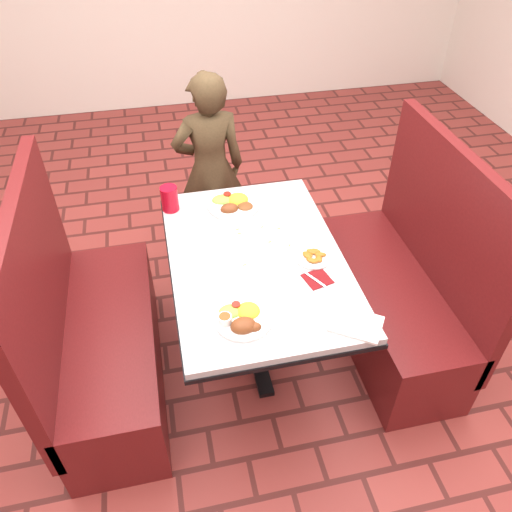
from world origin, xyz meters
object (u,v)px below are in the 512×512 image
(far_dinner_plate, at_px, (233,202))
(plantain_plate, at_px, (313,257))
(dining_table, at_px, (256,271))
(near_dinner_plate, at_px, (242,316))
(booth_bench_left, at_px, (100,342))
(red_tumbler, at_px, (170,199))
(booth_bench_right, at_px, (397,294))
(diner_person, at_px, (210,169))

(far_dinner_plate, relative_size, plantain_plate, 1.64)
(dining_table, bearing_deg, far_dinner_plate, 93.97)
(near_dinner_plate, xyz_separation_m, far_dinner_plate, (0.11, 0.81, -0.00))
(booth_bench_left, height_order, near_dinner_plate, booth_bench_left)
(plantain_plate, xyz_separation_m, red_tumbler, (-0.61, 0.54, 0.06))
(far_dinner_plate, relative_size, red_tumbler, 2.06)
(booth_bench_left, xyz_separation_m, far_dinner_plate, (0.77, 0.43, 0.45))
(dining_table, height_order, far_dinner_plate, far_dinner_plate)
(plantain_plate, distance_m, red_tumbler, 0.82)
(booth_bench_right, distance_m, near_dinner_plate, 1.11)
(booth_bench_left, distance_m, red_tumbler, 0.81)
(booth_bench_right, relative_size, diner_person, 0.95)
(dining_table, xyz_separation_m, plantain_plate, (0.26, -0.07, 0.11))
(dining_table, xyz_separation_m, red_tumbler, (-0.36, 0.47, 0.16))
(near_dinner_plate, xyz_separation_m, plantain_plate, (0.40, 0.31, -0.02))
(booth_bench_left, distance_m, diner_person, 1.29)
(dining_table, bearing_deg, booth_bench_right, 0.00)
(near_dinner_plate, bearing_deg, dining_table, 69.73)
(dining_table, xyz_separation_m, booth_bench_left, (-0.80, 0.00, -0.32))
(red_tumbler, bearing_deg, diner_person, 63.16)
(booth_bench_left, relative_size, plantain_plate, 7.14)
(plantain_plate, relative_size, red_tumbler, 1.25)
(plantain_plate, bearing_deg, far_dinner_plate, 119.64)
(booth_bench_right, height_order, diner_person, diner_person)
(dining_table, distance_m, far_dinner_plate, 0.44)
(dining_table, height_order, diner_person, diner_person)
(diner_person, xyz_separation_m, plantain_plate, (0.33, -1.10, 0.13))
(near_dinner_plate, distance_m, red_tumbler, 0.88)
(booth_bench_left, relative_size, diner_person, 0.95)
(near_dinner_plate, bearing_deg, diner_person, 87.24)
(far_dinner_plate, bearing_deg, red_tumbler, 172.97)
(near_dinner_plate, relative_size, red_tumbler, 1.81)
(booth_bench_left, xyz_separation_m, red_tumbler, (0.44, 0.47, 0.49))
(dining_table, height_order, plantain_plate, plantain_plate)
(dining_table, relative_size, near_dinner_plate, 4.99)
(booth_bench_left, bearing_deg, plantain_plate, -4.06)
(booth_bench_left, distance_m, far_dinner_plate, 0.99)
(booth_bench_right, bearing_deg, plantain_plate, -172.17)
(plantain_plate, bearing_deg, dining_table, 163.69)
(near_dinner_plate, bearing_deg, booth_bench_left, 149.69)
(booth_bench_left, xyz_separation_m, booth_bench_right, (1.60, 0.00, 0.00))
(dining_table, xyz_separation_m, near_dinner_plate, (-0.14, -0.38, 0.12))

